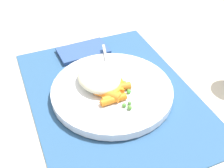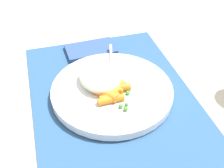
% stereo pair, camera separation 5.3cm
% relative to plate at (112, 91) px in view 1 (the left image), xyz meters
% --- Properties ---
extents(ground_plane, '(2.40, 2.40, 0.00)m').
position_rel_plate_xyz_m(ground_plane, '(0.00, 0.00, -0.01)').
color(ground_plane, beige).
extents(placemat, '(0.45, 0.34, 0.01)m').
position_rel_plate_xyz_m(placemat, '(0.00, 0.00, -0.01)').
color(placemat, '#2D5684').
rests_on(placemat, ground_plane).
extents(plate, '(0.26, 0.26, 0.02)m').
position_rel_plate_xyz_m(plate, '(0.00, 0.00, 0.00)').
color(plate, white).
rests_on(plate, placemat).
extents(rice_mound, '(0.11, 0.09, 0.03)m').
position_rel_plate_xyz_m(rice_mound, '(-0.03, -0.02, 0.02)').
color(rice_mound, beige).
rests_on(rice_mound, plate).
extents(carrot_portion, '(0.06, 0.08, 0.02)m').
position_rel_plate_xyz_m(carrot_portion, '(0.02, -0.01, 0.02)').
color(carrot_portion, orange).
rests_on(carrot_portion, plate).
extents(pea_scatter, '(0.08, 0.05, 0.01)m').
position_rel_plate_xyz_m(pea_scatter, '(0.03, 0.01, 0.01)').
color(pea_scatter, '#5A9934').
rests_on(pea_scatter, plate).
extents(fork, '(0.20, 0.06, 0.01)m').
position_rel_plate_xyz_m(fork, '(-0.04, 0.01, 0.01)').
color(fork, silver).
rests_on(fork, plate).
extents(napkin, '(0.08, 0.13, 0.01)m').
position_rel_plate_xyz_m(napkin, '(-0.18, -0.01, -0.00)').
color(napkin, '#33518C').
rests_on(napkin, placemat).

